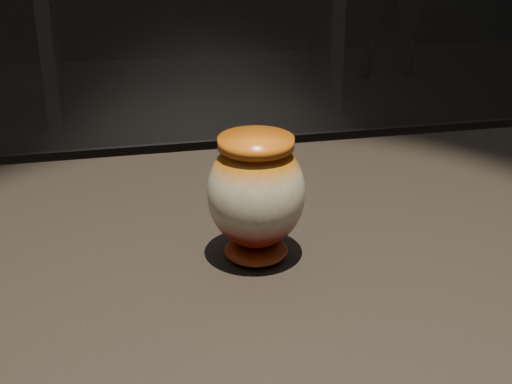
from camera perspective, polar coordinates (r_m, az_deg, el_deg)
The scene contains 2 objects.
main_vase at distance 0.93m, azimuth -0.00°, elevation -0.18°, with size 0.17×0.17×0.17m.
back_shelf at distance 4.44m, azimuth -5.17°, elevation 14.31°, with size 2.00×0.60×0.90m.
Camera 1 is at (-0.04, -0.86, 1.38)m, focal length 50.00 mm.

